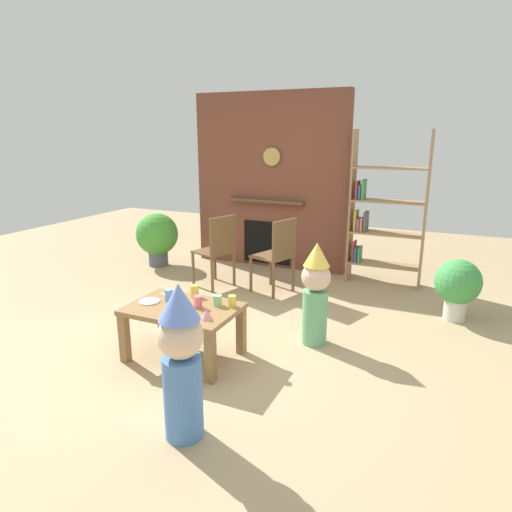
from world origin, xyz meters
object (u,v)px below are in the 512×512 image
coffee_table (183,316)px  paper_cup_far_left (198,302)px  child_with_cone_hat (181,358)px  dining_chair_left (218,247)px  child_in_pink (316,291)px  potted_plant_short (157,236)px  paper_plate_rear (181,312)px  paper_cup_near_left (195,291)px  paper_cup_center (217,300)px  potted_plant_tall (458,284)px  birthday_cake_slice (206,314)px  dining_chair_middle (278,252)px  paper_cup_near_right (169,295)px  paper_plate_front (149,301)px  bookshelf (381,215)px

coffee_table → paper_cup_far_left: (0.13, 0.03, 0.13)m
child_with_cone_hat → dining_chair_left: (-1.19, 2.60, -0.02)m
child_with_cone_hat → child_in_pink: child_with_cone_hat is taller
paper_cup_far_left → potted_plant_short: bearing=132.7°
paper_plate_rear → child_in_pink: 1.20m
paper_cup_near_left → coffee_table: bearing=-81.6°
paper_cup_center → potted_plant_tall: 2.48m
birthday_cake_slice → child_with_cone_hat: (0.26, -0.73, 0.04)m
dining_chair_middle → paper_plate_rear: bearing=106.9°
paper_cup_center → potted_plant_tall: bearing=42.4°
paper_cup_near_right → dining_chair_left: size_ratio=0.12×
dining_chair_middle → potted_plant_short: bearing=8.1°
paper_cup_near_right → paper_cup_center: (0.43, 0.08, -0.01)m
paper_cup_near_left → potted_plant_short: (-1.85, 1.96, -0.07)m
paper_plate_rear → dining_chair_middle: dining_chair_middle is taller
dining_chair_left → potted_plant_tall: size_ratio=1.42×
paper_cup_far_left → potted_plant_tall: (1.95, 1.78, -0.13)m
coffee_table → birthday_cake_slice: 0.37m
dining_chair_left → potted_plant_short: size_ratio=1.18×
coffee_table → potted_plant_short: potted_plant_short is taller
coffee_table → child_in_pink: size_ratio=0.97×
paper_plate_front → child_in_pink: 1.45m
paper_cup_near_left → child_with_cone_hat: size_ratio=0.11×
paper_plate_front → potted_plant_short: potted_plant_short is taller
paper_cup_center → dining_chair_left: size_ratio=0.10×
bookshelf → paper_plate_rear: bearing=-111.1°
paper_plate_front → coffee_table: bearing=4.8°
paper_cup_near_left → child_with_cone_hat: child_with_cone_hat is taller
bookshelf → paper_cup_center: bearing=-109.2°
paper_cup_near_left → paper_cup_near_right: (-0.14, -0.19, 0.00)m
paper_plate_rear → birthday_cake_slice: (0.26, -0.04, 0.03)m
dining_chair_middle → paper_cup_far_left: bearing=109.0°
child_with_cone_hat → potted_plant_short: bearing=5.4°
bookshelf → coffee_table: bearing=-112.9°
paper_cup_near_right → potted_plant_tall: potted_plant_tall is taller
child_with_cone_hat → coffee_table: bearing=0.0°
dining_chair_middle → paper_cup_near_left: bearing=103.0°
paper_cup_near_right → child_in_pink: (1.10, 0.65, -0.01)m
bookshelf → child_with_cone_hat: size_ratio=1.89×
coffee_table → paper_cup_near_right: paper_cup_near_right is taller
child_in_pink → potted_plant_short: (-2.81, 1.50, -0.06)m
coffee_table → potted_plant_tall: 2.76m
paper_cup_center → paper_plate_rear: (-0.19, -0.25, -0.04)m
paper_cup_near_left → paper_plate_rear: paper_cup_near_left is taller
paper_cup_center → paper_cup_near_left: bearing=159.8°
birthday_cake_slice → paper_cup_center: bearing=102.0°
paper_cup_near_left → paper_cup_center: (0.29, -0.11, -0.01)m
paper_cup_near_left → paper_plate_rear: 0.37m
paper_cup_far_left → child_in_pink: (0.80, 0.68, -0.01)m
paper_cup_near_left → child_in_pink: bearing=25.7°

